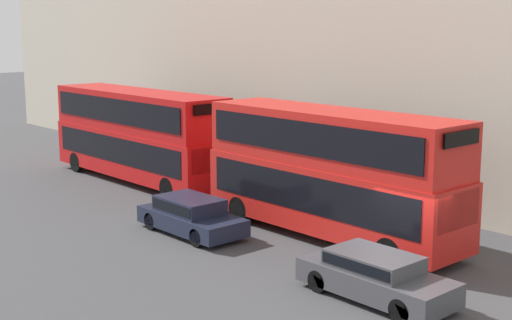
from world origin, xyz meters
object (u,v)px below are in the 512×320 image
car_dark_sedan (375,275)px  car_hatchback (191,214)px  bus_second_in_queue (138,132)px  bus_leading (331,168)px

car_dark_sedan → car_hatchback: car_hatchback is taller
bus_second_in_queue → car_dark_sedan: (-3.40, -17.08, -1.70)m
bus_second_in_queue → car_dark_sedan: size_ratio=2.56×
bus_second_in_queue → car_hatchback: bearing=-111.3°
car_dark_sedan → bus_second_in_queue: bearing=78.7°
bus_leading → bus_second_in_queue: (0.00, 12.30, -0.08)m
bus_leading → car_hatchback: bus_leading is taller
bus_leading → car_hatchback: (-3.40, 3.59, -1.77)m
bus_leading → car_dark_sedan: bearing=-125.4°
car_dark_sedan → car_hatchback: 8.37m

